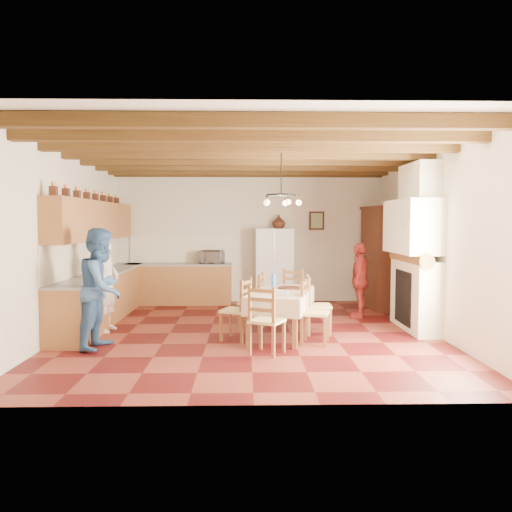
{
  "coord_description": "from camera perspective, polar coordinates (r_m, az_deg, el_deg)",
  "views": [
    {
      "loc": [
        -0.09,
        -8.12,
        1.84
      ],
      "look_at": [
        0.1,
        0.3,
        1.25
      ],
      "focal_mm": 35.0,
      "sensor_mm": 36.0,
      "label": 1
    }
  ],
  "objects": [
    {
      "name": "fireplace",
      "position": [
        8.79,
        17.35,
        0.96
      ],
      "size": [
        0.56,
        1.6,
        2.8
      ],
      "primitive_type": null,
      "color": "#EBE6C3",
      "rests_on": "ground"
    },
    {
      "name": "ceiling_beams",
      "position": [
        8.19,
        -0.67,
        11.51
      ],
      "size": [
        6.0,
        6.3,
        0.16
      ],
      "primitive_type": null,
      "color": "#341E0F",
      "rests_on": "ground"
    },
    {
      "name": "chair_left_near",
      "position": [
        7.76,
        -2.32,
        -6.09
      ],
      "size": [
        0.53,
        0.54,
        0.96
      ],
      "primitive_type": null,
      "rotation": [
        0.0,
        0.0,
        -1.96
      ],
      "color": "brown",
      "rests_on": "floor"
    },
    {
      "name": "wall_picture",
      "position": [
        11.47,
        6.95,
        4.03
      ],
      "size": [
        0.34,
        0.03,
        0.42
      ],
      "primitive_type": "cube",
      "color": "black",
      "rests_on": "ground"
    },
    {
      "name": "chair_left_far",
      "position": [
        8.48,
        -0.58,
        -5.22
      ],
      "size": [
        0.48,
        0.49,
        0.96
      ],
      "primitive_type": null,
      "rotation": [
        0.0,
        0.0,
        -1.78
      ],
      "color": "brown",
      "rests_on": "floor"
    },
    {
      "name": "ceiling",
      "position": [
        8.2,
        -0.67,
        12.21
      ],
      "size": [
        6.0,
        6.5,
        0.02
      ],
      "primitive_type": "cube",
      "color": "white",
      "rests_on": "ground"
    },
    {
      "name": "wall_left",
      "position": [
        8.64,
        -21.06,
        1.48
      ],
      "size": [
        0.02,
        6.5,
        3.0
      ],
      "primitive_type": "cube",
      "color": "beige",
      "rests_on": "ground"
    },
    {
      "name": "upper_cabinets",
      "position": [
        9.57,
        -17.94,
        3.87
      ],
      "size": [
        0.35,
        4.2,
        0.7
      ],
      "primitive_type": "cube",
      "color": "brown",
      "rests_on": "ground"
    },
    {
      "name": "countertop_left",
      "position": [
        9.58,
        -17.1,
        -1.92
      ],
      "size": [
        0.62,
        4.3,
        0.04
      ],
      "primitive_type": "cube",
      "color": "slate",
      "rests_on": "lower_cabinets_left"
    },
    {
      "name": "wall_back",
      "position": [
        11.39,
        -0.83,
        2.29
      ],
      "size": [
        6.0,
        0.02,
        3.0
      ],
      "primitive_type": "cube",
      "color": "beige",
      "rests_on": "ground"
    },
    {
      "name": "person_woman_blue",
      "position": [
        7.57,
        -17.21,
        -3.52
      ],
      "size": [
        0.78,
        0.94,
        1.74
      ],
      "primitive_type": "imported",
      "rotation": [
        0.0,
        0.0,
        1.42
      ],
      "color": "#355C92",
      "rests_on": "floor"
    },
    {
      "name": "chair_end_far",
      "position": [
        9.07,
        3.9,
        -4.63
      ],
      "size": [
        0.55,
        0.54,
        0.96
      ],
      "primitive_type": null,
      "rotation": [
        0.0,
        0.0,
        -0.44
      ],
      "color": "brown",
      "rests_on": "floor"
    },
    {
      "name": "refrigerator",
      "position": [
        11.27,
        1.98,
        -1.1
      ],
      "size": [
        0.88,
        0.74,
        1.68
      ],
      "primitive_type": "cube",
      "rotation": [
        0.0,
        0.0,
        0.07
      ],
      "color": "white",
      "rests_on": "floor"
    },
    {
      "name": "lower_cabinets_back",
      "position": [
        11.26,
        -8.74,
        -3.24
      ],
      "size": [
        2.3,
        0.6,
        0.86
      ],
      "primitive_type": "cube",
      "color": "brown",
      "rests_on": "ground"
    },
    {
      "name": "chair_end_near",
      "position": [
        6.96,
        1.26,
        -7.26
      ],
      "size": [
        0.56,
        0.55,
        0.96
      ],
      "primitive_type": null,
      "rotation": [
        0.0,
        0.0,
        2.65
      ],
      "color": "brown",
      "rests_on": "floor"
    },
    {
      "name": "chair_right_far",
      "position": [
        8.23,
        7.16,
        -5.54
      ],
      "size": [
        0.42,
        0.43,
        0.96
      ],
      "primitive_type": null,
      "rotation": [
        0.0,
        0.0,
        1.53
      ],
      "color": "brown",
      "rests_on": "floor"
    },
    {
      "name": "lower_cabinets_left",
      "position": [
        9.64,
        -17.04,
        -4.58
      ],
      "size": [
        0.6,
        4.3,
        0.86
      ],
      "primitive_type": "cube",
      "color": "brown",
      "rests_on": "ground"
    },
    {
      "name": "wall_front",
      "position": [
        4.87,
        -0.25,
        0.01
      ],
      "size": [
        6.0,
        0.02,
        3.0
      ],
      "primitive_type": "cube",
      "color": "beige",
      "rests_on": "ground"
    },
    {
      "name": "person_man",
      "position": [
        8.69,
        -16.73,
        -3.0
      ],
      "size": [
        0.43,
        0.62,
        1.61
      ],
      "primitive_type": "imported",
      "rotation": [
        0.0,
        0.0,
        1.49
      ],
      "color": "beige",
      "rests_on": "floor"
    },
    {
      "name": "chandelier",
      "position": [
        7.9,
        2.89,
        6.98
      ],
      "size": [
        0.47,
        0.47,
        0.03
      ],
      "primitive_type": "torus",
      "color": "black",
      "rests_on": "ground"
    },
    {
      "name": "dining_table",
      "position": [
        7.98,
        2.85,
        -4.58
      ],
      "size": [
        1.25,
        1.83,
        0.73
      ],
      "rotation": [
        0.0,
        0.0,
        -0.26
      ],
      "color": "beige",
      "rests_on": "floor"
    },
    {
      "name": "person_woman_red",
      "position": [
        9.71,
        11.76,
        -2.71
      ],
      "size": [
        0.63,
        0.91,
        1.44
      ],
      "primitive_type": "imported",
      "rotation": [
        0.0,
        0.0,
        -1.94
      ],
      "color": "#AA2D2A",
      "rests_on": "floor"
    },
    {
      "name": "chair_right_near",
      "position": [
        7.58,
        6.74,
        -6.35
      ],
      "size": [
        0.5,
        0.51,
        0.96
      ],
      "primitive_type": null,
      "rotation": [
        0.0,
        0.0,
        1.31
      ],
      "color": "brown",
      "rests_on": "floor"
    },
    {
      "name": "microwave",
      "position": [
        11.12,
        -5.08,
        -0.12
      ],
      "size": [
        0.58,
        0.45,
        0.28
      ],
      "primitive_type": "imported",
      "rotation": [
        0.0,
        0.0,
        -0.22
      ],
      "color": "silver",
      "rests_on": "countertop_back"
    },
    {
      "name": "hutch",
      "position": [
        10.83,
        13.92,
        -0.16
      ],
      "size": [
        0.61,
        1.23,
        2.15
      ],
      "primitive_type": null,
      "rotation": [
        0.0,
        0.0,
        0.1
      ],
      "color": "#381E13",
      "rests_on": "floor"
    },
    {
      "name": "countertop_back",
      "position": [
        11.21,
        -8.77,
        -0.96
      ],
      "size": [
        2.34,
        0.62,
        0.04
      ],
      "primitive_type": "cube",
      "color": "slate",
      "rests_on": "lower_cabinets_back"
    },
    {
      "name": "backsplash_left",
      "position": [
        9.64,
        -18.77,
        -0.01
      ],
      "size": [
        0.03,
        4.3,
        0.6
      ],
      "primitive_type": "cube",
      "color": "silver",
      "rests_on": "ground"
    },
    {
      "name": "backsplash_back",
      "position": [
        11.47,
        -8.6,
        0.76
      ],
      "size": [
        2.3,
        0.03,
        0.6
      ],
      "primitive_type": "cube",
      "color": "silver",
      "rests_on": "ground"
    },
    {
      "name": "fridge_vase",
      "position": [
        11.23,
        2.61,
        3.95
      ],
      "size": [
        0.38,
        0.38,
        0.31
      ],
      "primitive_type": "imported",
      "rotation": [
        0.0,
        0.0,
        0.35
      ],
      "color": "#381E13",
      "rests_on": "refrigerator"
    },
    {
      "name": "wall_right",
      "position": [
        8.7,
        19.6,
        1.53
      ],
      "size": [
        0.02,
        6.5,
        3.0
      ],
      "primitive_type": "cube",
      "color": "beige",
      "rests_on": "ground"
    },
    {
      "name": "floor",
      "position": [
        8.33,
        -0.65,
        -8.83
      ],
      "size": [
        6.0,
        6.5,
        0.02
      ],
      "primitive_type": "cube",
      "color": "#470D0E",
      "rests_on": "ground"
    }
  ]
}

